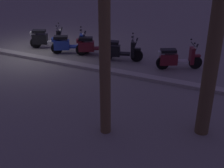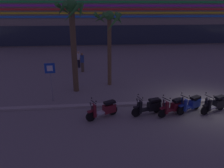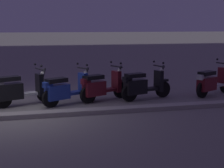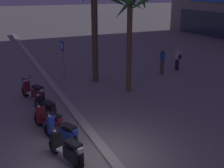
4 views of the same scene
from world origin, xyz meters
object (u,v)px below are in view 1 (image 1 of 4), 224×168
object	(u,v)px
scooter_maroon_far_back	(93,46)
scooter_black_mid_front	(46,39)
scooter_maroon_tail_end	(176,58)
scooter_black_mid_rear	(118,50)
scooter_blue_mid_centre	(68,44)

from	to	relation	value
scooter_maroon_far_back	scooter_black_mid_front	world-z (taller)	same
scooter_maroon_tail_end	scooter_black_mid_front	bearing A→B (deg)	0.37
scooter_maroon_tail_end	scooter_black_mid_rear	size ratio (longest dim) A/B	0.97
scooter_maroon_far_back	scooter_maroon_tail_end	bearing A→B (deg)	179.62
scooter_maroon_far_back	scooter_blue_mid_centre	size ratio (longest dim) A/B	0.99
scooter_maroon_tail_end	scooter_black_mid_front	world-z (taller)	same
scooter_black_mid_rear	scooter_blue_mid_centre	size ratio (longest dim) A/B	1.05
scooter_black_mid_rear	scooter_blue_mid_centre	xyz separation A→B (m)	(2.38, 0.11, -0.01)
scooter_maroon_far_back	scooter_blue_mid_centre	world-z (taller)	same
scooter_maroon_tail_end	scooter_blue_mid_centre	world-z (taller)	same
scooter_maroon_tail_end	scooter_black_mid_front	size ratio (longest dim) A/B	0.98
scooter_maroon_tail_end	scooter_black_mid_rear	xyz separation A→B (m)	(2.41, 0.10, 0.01)
scooter_maroon_tail_end	scooter_maroon_far_back	bearing A→B (deg)	-0.38
scooter_maroon_tail_end	scooter_blue_mid_centre	distance (m)	4.79
scooter_blue_mid_centre	scooter_black_mid_front	xyz separation A→B (m)	(1.30, -0.17, 0.02)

